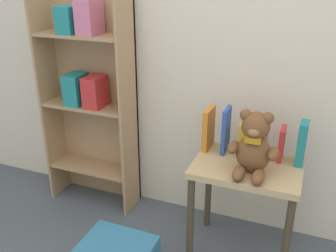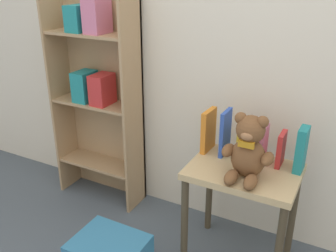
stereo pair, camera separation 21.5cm
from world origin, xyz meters
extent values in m
cube|color=silver|center=(0.00, 1.46, 1.25)|extent=(4.80, 0.06, 2.50)
cube|color=tan|center=(-1.28, 1.29, 0.72)|extent=(0.02, 0.23, 1.44)
cube|color=tan|center=(-0.68, 1.29, 0.72)|extent=(0.02, 0.23, 1.44)
cube|color=tan|center=(-0.98, 1.40, 0.72)|extent=(0.62, 0.02, 1.44)
cube|color=tan|center=(-0.98, 1.29, 0.26)|extent=(0.58, 0.21, 0.02)
cube|color=tan|center=(-0.98, 1.29, 0.72)|extent=(0.58, 0.21, 0.02)
cube|color=tan|center=(-0.98, 1.29, 1.18)|extent=(0.58, 0.21, 0.02)
cube|color=teal|center=(-1.05, 1.28, 1.27)|extent=(0.11, 0.16, 0.16)
cube|color=#D17093|center=(-0.90, 1.28, 1.29)|extent=(0.11, 0.16, 0.20)
cube|color=teal|center=(-1.05, 1.28, 0.83)|extent=(0.11, 0.16, 0.20)
cube|color=red|center=(-0.90, 1.28, 0.83)|extent=(0.11, 0.16, 0.20)
cube|color=tan|center=(0.12, 1.11, 0.58)|extent=(0.57, 0.42, 0.04)
cylinder|color=#453A29|center=(-0.13, 0.93, 0.28)|extent=(0.04, 0.04, 0.56)
cylinder|color=#453A29|center=(-0.13, 1.29, 0.28)|extent=(0.04, 0.04, 0.56)
cylinder|color=#453A29|center=(0.38, 1.29, 0.28)|extent=(0.04, 0.04, 0.56)
ellipsoid|color=brown|center=(0.15, 1.05, 0.70)|extent=(0.17, 0.13, 0.20)
sphere|color=brown|center=(0.15, 1.05, 0.85)|extent=(0.14, 0.14, 0.14)
sphere|color=brown|center=(0.10, 1.05, 0.90)|extent=(0.06, 0.06, 0.06)
sphere|color=brown|center=(0.21, 1.05, 0.90)|extent=(0.06, 0.06, 0.06)
ellipsoid|color=#9B6842|center=(0.15, 0.99, 0.84)|extent=(0.06, 0.04, 0.04)
ellipsoid|color=brown|center=(0.06, 1.03, 0.72)|extent=(0.06, 0.11, 0.06)
ellipsoid|color=brown|center=(0.25, 1.03, 0.72)|extent=(0.06, 0.11, 0.06)
ellipsoid|color=brown|center=(0.11, 0.95, 0.62)|extent=(0.06, 0.12, 0.06)
ellipsoid|color=brown|center=(0.20, 0.95, 0.62)|extent=(0.06, 0.12, 0.06)
cube|color=#C68419|center=(0.15, 0.99, 0.79)|extent=(0.08, 0.02, 0.03)
cube|color=orange|center=(-0.13, 1.23, 0.71)|extent=(0.04, 0.15, 0.24)
cube|color=#2D51B7|center=(-0.03, 1.22, 0.72)|extent=(0.02, 0.13, 0.26)
cube|color=gold|center=(0.07, 1.23, 0.69)|extent=(0.05, 0.11, 0.19)
cube|color=#D17093|center=(0.17, 1.23, 0.70)|extent=(0.04, 0.11, 0.21)
cube|color=red|center=(0.28, 1.24, 0.69)|extent=(0.03, 0.12, 0.18)
cube|color=teal|center=(0.38, 1.22, 0.71)|extent=(0.05, 0.11, 0.24)
camera|label=1|loc=(0.38, -0.68, 1.57)|focal=40.00mm
camera|label=2|loc=(0.57, -0.59, 1.57)|focal=40.00mm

